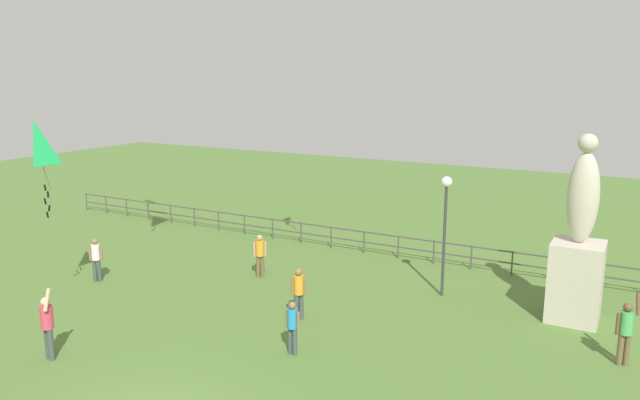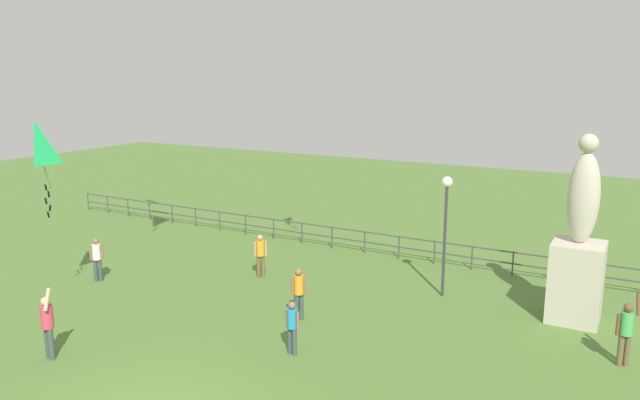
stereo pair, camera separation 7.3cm
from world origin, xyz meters
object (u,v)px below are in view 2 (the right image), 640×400
(person_1, at_px, (626,329))
(person_3, at_px, (97,257))
(person_0, at_px, (260,253))
(statue_monument, at_px, (578,258))
(person_7, at_px, (299,290))
(kite_2, at_px, (37,147))
(lamppost, at_px, (446,209))
(person_5, at_px, (292,324))
(person_6, at_px, (47,323))

(person_1, xyz_separation_m, person_3, (-17.05, -2.01, -0.08))
(person_0, distance_m, person_1, 12.19)
(statue_monument, height_order, person_7, statue_monument)
(person_3, relative_size, kite_2, 0.53)
(lamppost, distance_m, person_5, 6.91)
(statue_monument, distance_m, person_7, 8.46)
(person_5, height_order, person_7, person_7)
(person_0, xyz_separation_m, person_6, (-1.16, -8.12, 0.09))
(person_5, distance_m, person_7, 2.33)
(person_3, xyz_separation_m, person_7, (8.20, 0.51, 0.02))
(lamppost, bearing_deg, person_7, -128.07)
(person_1, relative_size, person_3, 1.24)
(person_5, bearing_deg, lamppost, 70.66)
(person_5, bearing_deg, kite_2, -175.89)
(person_0, bearing_deg, person_7, -39.73)
(statue_monument, distance_m, kite_2, 16.98)
(person_6, bearing_deg, lamppost, 51.19)
(person_3, distance_m, person_6, 6.17)
(person_7, relative_size, kite_2, 0.54)
(person_7, bearing_deg, lamppost, 51.93)
(person_7, bearing_deg, statue_monument, 28.83)
(kite_2, bearing_deg, person_6, -37.83)
(lamppost, relative_size, person_6, 2.03)
(person_5, xyz_separation_m, kite_2, (-8.93, -0.64, 4.28))
(person_7, bearing_deg, person_6, -129.36)
(person_3, bearing_deg, person_7, 3.57)
(person_1, xyz_separation_m, person_7, (-8.85, -1.50, -0.06))
(person_5, xyz_separation_m, person_7, (-1.05, 2.08, 0.08))
(person_3, height_order, person_5, person_3)
(person_7, bearing_deg, person_5, -63.35)
(statue_monument, relative_size, person_7, 3.48)
(person_1, height_order, person_3, person_1)
(statue_monument, relative_size, person_3, 3.56)
(statue_monument, relative_size, person_0, 3.53)
(person_6, distance_m, person_7, 6.99)
(person_7, xyz_separation_m, kite_2, (-7.88, -2.73, 4.20))
(statue_monument, bearing_deg, kite_2, -156.04)
(person_3, bearing_deg, person_0, 33.27)
(person_1, height_order, person_6, person_6)
(statue_monument, xyz_separation_m, person_7, (-7.36, -4.05, -1.03))
(lamppost, distance_m, kite_2, 13.21)
(person_3, bearing_deg, lamppost, 22.04)
(person_7, distance_m, kite_2, 9.34)
(person_1, distance_m, person_7, 8.98)
(lamppost, distance_m, person_0, 6.96)
(lamppost, height_order, person_3, lamppost)
(person_0, relative_size, person_5, 1.08)
(kite_2, bearing_deg, person_1, 14.16)
(person_5, height_order, person_6, person_6)
(person_5, relative_size, kite_2, 0.49)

